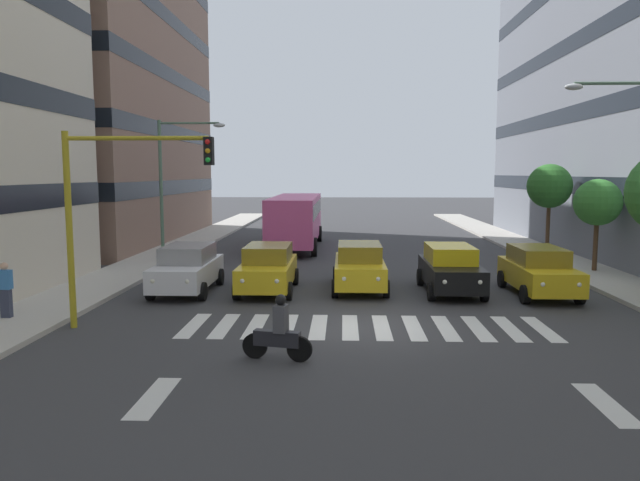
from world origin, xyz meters
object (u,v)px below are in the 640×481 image
at_px(street_tree_2, 550,186).
at_px(street_lamp_right, 172,174).
at_px(motorcycle_with_rider, 278,333).
at_px(pedestrian_waiting, 5,289).
at_px(car_3, 268,268).
at_px(car_1, 450,269).
at_px(car_2, 359,266).
at_px(car_4, 187,268).
at_px(traffic_light_gantry, 110,197).
at_px(car_0, 538,271).
at_px(bus_behind_traffic, 296,216).
at_px(street_tree_1, 598,203).

bearing_deg(street_tree_2, street_lamp_right, 10.03).
bearing_deg(motorcycle_with_rider, pedestrian_waiting, -21.10).
xyz_separation_m(car_3, motorcycle_with_rider, (-1.26, 8.07, -0.24)).
height_order(car_3, street_tree_2, street_tree_2).
height_order(car_1, street_tree_2, street_tree_2).
bearing_deg(car_2, car_4, 6.40).
bearing_deg(traffic_light_gantry, pedestrian_waiting, -8.46).
xyz_separation_m(car_0, traffic_light_gantry, (13.43, 5.11, 2.80)).
bearing_deg(car_1, pedestrian_waiting, 19.70).
xyz_separation_m(car_2, motorcycle_with_rider, (2.12, 8.60, -0.24)).
distance_m(car_4, motorcycle_with_rider, 8.94).
distance_m(car_0, traffic_light_gantry, 14.64).
bearing_deg(car_3, car_2, -171.09).
bearing_deg(car_4, motorcycle_with_rider, 118.09).
distance_m(car_2, street_tree_2, 13.84).
relative_size(motorcycle_with_rider, street_tree_2, 0.36).
bearing_deg(motorcycle_with_rider, car_4, -61.91).
bearing_deg(car_1, car_2, -7.76).
bearing_deg(car_1, car_4, 1.54).
distance_m(bus_behind_traffic, motorcycle_with_rider, 21.10).
bearing_deg(bus_behind_traffic, car_0, 126.45).
xyz_separation_m(car_1, street_lamp_right, (11.98, -6.28, 3.41)).
bearing_deg(car_2, street_lamp_right, -33.90).
height_order(car_2, motorcycle_with_rider, car_2).
bearing_deg(car_3, street_tree_1, -162.06).
relative_size(car_1, street_tree_2, 0.95).
distance_m(car_2, traffic_light_gantry, 9.60).
height_order(street_lamp_right, street_tree_1, street_lamp_right).
distance_m(traffic_light_gantry, street_tree_2, 22.74).
height_order(street_lamp_right, street_tree_2, street_lamp_right).
relative_size(car_4, bus_behind_traffic, 0.42).
distance_m(car_2, pedestrian_waiting, 11.76).
bearing_deg(street_tree_1, street_tree_2, -86.96).
bearing_deg(pedestrian_waiting, car_4, -131.53).
height_order(car_2, bus_behind_traffic, bus_behind_traffic).
bearing_deg(bus_behind_traffic, traffic_light_gantry, 78.65).
bearing_deg(car_3, car_4, 3.48).
distance_m(car_3, pedestrian_waiting, 8.58).
bearing_deg(street_tree_2, car_3, 35.82).
height_order(bus_behind_traffic, pedestrian_waiting, bus_behind_traffic).
relative_size(motorcycle_with_rider, street_lamp_right, 0.25).
height_order(car_4, street_tree_2, street_tree_2).
distance_m(motorcycle_with_rider, traffic_light_gantry, 6.40).
distance_m(car_4, bus_behind_traffic, 13.51).
xyz_separation_m(bus_behind_traffic, motorcycle_with_rider, (-1.26, 21.03, -1.21)).
bearing_deg(car_0, street_lamp_right, -23.69).
relative_size(car_3, car_4, 1.00).
distance_m(car_1, street_lamp_right, 13.95).
distance_m(car_2, motorcycle_with_rider, 8.86).
xyz_separation_m(bus_behind_traffic, traffic_light_gantry, (3.68, 18.32, 1.83)).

